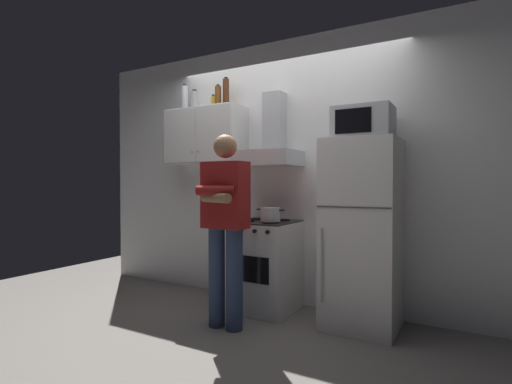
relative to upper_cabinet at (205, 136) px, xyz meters
The scene contains 14 objects.
ground_plane 1.98m from the upper_cabinet, 23.77° to the right, with size 7.00×7.00×0.00m, color slate.
back_wall_tiled 0.97m from the upper_cabinet, 14.86° to the left, with size 4.80×0.10×2.70m, color white.
upper_cabinet is the anchor object (origin of this frame).
stove_oven 1.55m from the upper_cabinet, ahead, with size 0.60×0.62×0.87m.
range_hood 0.81m from the upper_cabinet, ahead, with size 0.60×0.44×0.75m.
refrigerator 2.00m from the upper_cabinet, ahead, with size 0.60×0.62×1.60m.
microwave 1.75m from the upper_cabinet, ahead, with size 0.48×0.37×0.28m.
person_standing 1.35m from the upper_cabinet, 44.26° to the right, with size 0.38×0.33×1.64m.
cooking_pot 1.26m from the upper_cabinet, 14.73° to the right, with size 0.29×0.19×0.13m.
bottle_spice_jar 0.38m from the upper_cabinet, 27.90° to the left, with size 0.05×0.05×0.15m.
bottle_vodka_clear 0.54m from the upper_cabinet, behind, with size 0.08×0.08×0.31m.
bottle_rum_dark 0.52m from the upper_cabinet, ahead, with size 0.07×0.07×0.31m.
bottle_canister_steel 0.42m from the upper_cabinet, 168.00° to the right, with size 0.10×0.10×0.21m.
bottle_beer_brown 0.45m from the upper_cabinet, ahead, with size 0.07×0.07×0.24m.
Camera 1 is at (1.73, -3.06, 1.23)m, focal length 27.15 mm.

